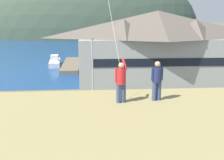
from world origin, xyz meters
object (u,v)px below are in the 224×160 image
Objects in this scene: moored_boat_wharfside at (55,62)px; parked_car_front_row_end at (35,109)px; wharf_dock at (72,65)px; parked_car_lone_by_shed at (164,140)px; parking_light_pole at (93,68)px; harbor_lodge at (157,45)px; storage_shed_waterside at (118,64)px; person_kite_flyer at (121,81)px; moored_boat_outer_mooring at (90,62)px; person_companion at (157,80)px; parked_car_mid_row_center at (189,113)px.

moored_boat_wharfside reaches higher than parked_car_front_row_end.
wharf_dock is 3.47× the size of parked_car_front_row_end.
parking_light_pole is (-5.03, 10.46, 3.25)m from parked_car_lone_by_shed.
harbor_lodge is at bearing 49.55° from parking_light_pole.
parked_car_front_row_end is at bearing -151.87° from parking_light_pole.
storage_shed_waterside is 30.54m from person_kite_flyer.
person_companion is at bearing -85.66° from moored_boat_outer_mooring.
moored_boat_outer_mooring is 1.77× the size of parked_car_front_row_end.
parked_car_front_row_end is at bearing 120.99° from person_companion.
parking_light_pole reaches higher than moored_boat_wharfside.
parked_car_front_row_end is (-14.36, 2.25, 0.00)m from parked_car_mid_row_center.
person_kite_flyer reaches higher than parked_car_mid_row_center.
wharf_dock is 8.39× the size of person_companion.
harbor_lodge is at bearing -43.25° from wharf_dock.
parked_car_lone_by_shed is (12.29, -35.62, 0.34)m from moored_boat_wharfside.
moored_boat_wharfside is 34.36m from parked_car_mid_row_center.
storage_shed_waterside is 16.64m from moored_boat_wharfside.
moored_boat_outer_mooring is at bearing 107.23° from parked_car_mid_row_center.
person_companion is at bearing -59.01° from parked_car_front_row_end.
moored_boat_wharfside is 26.43m from parking_light_pole.
storage_shed_waterside is at bearing 59.09° from parked_car_front_row_end.
storage_shed_waterside is at bearing -47.17° from moored_boat_wharfside.
person_companion is (-1.27, -29.85, 4.72)m from storage_shed_waterside.
moored_boat_outer_mooring reaches higher than parked_car_mid_row_center.
parking_light_pole is at bearing -107.07° from storage_shed_waterside.
wharf_dock is at bearing 126.36° from storage_shed_waterside.
person_kite_flyer is (-3.90, -6.55, 6.05)m from parked_car_lone_by_shed.
wharf_dock is at bearing 99.30° from person_companion.
moored_boat_wharfside is at bearing 106.09° from parking_light_pole.
parked_car_mid_row_center is 0.58× the size of parking_light_pole.
parked_car_front_row_end is 0.98× the size of parked_car_lone_by_shed.
moored_boat_outer_mooring is (-9.91, 13.20, -4.77)m from harbor_lodge.
parked_car_lone_by_shed is (-4.47, -21.61, -4.43)m from harbor_lodge.
moored_boat_wharfside reaches higher than parked_car_mid_row_center.
storage_shed_waterside is at bearing 104.65° from parked_car_mid_row_center.
wharf_dock is at bearing -22.45° from moored_boat_wharfside.
harbor_lodge is 28.83m from person_companion.
wharf_dock is at bearing 136.75° from harbor_lodge.
person_companion is (6.65, -40.61, 6.75)m from wharf_dock.
wharf_dock is 3.59m from moored_boat_outer_mooring.
parked_car_lone_by_shed is at bearing -75.34° from wharf_dock.
moored_boat_wharfside is 1.53× the size of parked_car_front_row_end.
parked_car_lone_by_shed is at bearing -35.15° from parked_car_front_row_end.
parking_light_pole is 17.27m from person_companion.
moored_boat_wharfside is at bearing 117.80° from parked_car_mid_row_center.
parked_car_mid_row_center is at bearing -8.89° from parked_car_front_row_end.
harbor_lodge reaches higher than storage_shed_waterside.
person_kite_flyer is 1.07× the size of person_companion.
harbor_lodge is 12.86× the size of person_kite_flyer.
storage_shed_waterside is at bearing 161.23° from harbor_lodge.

